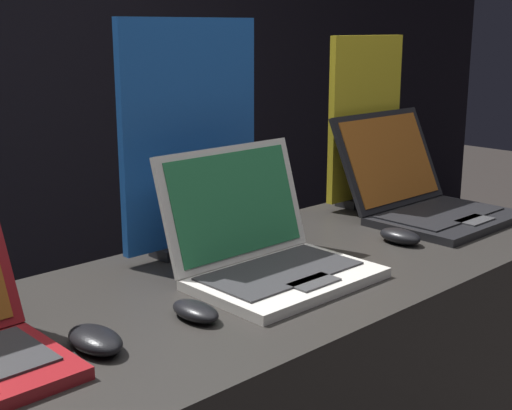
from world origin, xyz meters
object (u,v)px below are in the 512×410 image
object	(u,v)px
mouse_front	(95,340)
promo_stand_middle	(191,143)
promo_stand_back	(365,125)
mouse_middle	(195,311)
mouse_back	(400,236)
laptop_middle	(265,248)
laptop_back	(423,194)

from	to	relation	value
mouse_front	promo_stand_middle	size ratio (longest dim) A/B	0.23
mouse_front	promo_stand_back	world-z (taller)	promo_stand_back
mouse_middle	promo_stand_back	distance (m)	0.96
mouse_front	mouse_back	bearing A→B (deg)	0.52
promo_stand_middle	mouse_back	xyz separation A→B (m)	(0.39, -0.29, -0.23)
laptop_middle	mouse_middle	size ratio (longest dim) A/B	3.38
mouse_middle	laptop_back	xyz separation A→B (m)	(0.87, 0.12, 0.05)
mouse_front	promo_stand_back	size ratio (longest dim) A/B	0.25
mouse_front	mouse_middle	world-z (taller)	mouse_front
mouse_front	promo_stand_back	distance (m)	1.13
promo_stand_middle	promo_stand_back	world-z (taller)	promo_stand_middle
mouse_middle	mouse_back	xyz separation A→B (m)	(0.63, 0.02, 0.00)
laptop_back	promo_stand_back	size ratio (longest dim) A/B	0.82
mouse_front	laptop_back	distance (m)	1.07
promo_stand_middle	mouse_front	bearing A→B (deg)	-145.47
mouse_middle	promo_stand_middle	distance (m)	0.46
laptop_back	promo_stand_middle	bearing A→B (deg)	163.12
mouse_front	laptop_middle	xyz separation A→B (m)	(0.44, 0.06, 0.04)
mouse_middle	mouse_back	world-z (taller)	mouse_back
mouse_front	promo_stand_middle	world-z (taller)	promo_stand_middle
mouse_middle	promo_stand_middle	size ratio (longest dim) A/B	0.21
mouse_middle	mouse_back	size ratio (longest dim) A/B	0.99
mouse_front	laptop_middle	size ratio (longest dim) A/B	0.33
mouse_middle	promo_stand_back	xyz separation A→B (m)	(0.87, 0.32, 0.21)
promo_stand_middle	laptop_middle	bearing A→B (deg)	-90.00
laptop_middle	promo_stand_middle	size ratio (longest dim) A/B	0.70
mouse_front	mouse_back	world-z (taller)	same
laptop_back	mouse_back	distance (m)	0.27
mouse_middle	laptop_back	size ratio (longest dim) A/B	0.28
mouse_back	promo_stand_back	xyz separation A→B (m)	(0.24, 0.30, 0.21)
promo_stand_middle	laptop_back	distance (m)	0.69
laptop_middle	laptop_back	world-z (taller)	laptop_back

